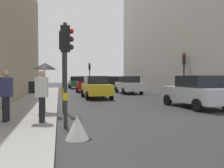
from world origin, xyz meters
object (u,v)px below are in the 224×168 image
(car_green_estate, at_px, (76,82))
(car_red_sedan, at_px, (85,84))
(traffic_light_mid_street, at_px, (184,67))
(pedestrian_with_black_backpack, at_px, (40,93))
(car_dark_suv, at_px, (112,83))
(warning_sign_triangle, at_px, (77,127))
(traffic_light_far_median, at_px, (90,71))
(traffic_light_near_left, at_px, (66,56))
(car_yellow_taxi, at_px, (96,87))
(car_white_compact, at_px, (129,85))
(pedestrian_with_umbrella, at_px, (44,73))
(car_silver_hatchback, at_px, (196,92))
(pedestrian_with_grey_backpack, at_px, (4,92))
(traffic_light_near_right, at_px, (64,55))

(car_green_estate, bearing_deg, car_red_sedan, -86.68)
(traffic_light_mid_street, height_order, pedestrian_with_black_backpack, traffic_light_mid_street)
(pedestrian_with_black_backpack, bearing_deg, car_green_estate, 83.36)
(traffic_light_mid_street, distance_m, car_dark_suv, 15.10)
(car_red_sedan, relative_size, warning_sign_triangle, 6.60)
(traffic_light_far_median, bearing_deg, traffic_light_near_left, -99.30)
(traffic_light_near_left, xyz_separation_m, car_dark_suv, (6.94, 23.50, -1.50))
(car_yellow_taxi, bearing_deg, car_white_compact, 46.46)
(traffic_light_far_median, xyz_separation_m, car_yellow_taxi, (-1.16, -12.86, -1.60))
(car_green_estate, height_order, pedestrian_with_umbrella, pedestrian_with_umbrella)
(pedestrian_with_umbrella, bearing_deg, car_silver_hatchback, 5.46)
(car_red_sedan, distance_m, car_silver_hatchback, 15.33)
(warning_sign_triangle, bearing_deg, pedestrian_with_black_backpack, 120.62)
(traffic_light_far_median, bearing_deg, car_green_estate, 118.01)
(traffic_light_far_median, bearing_deg, car_yellow_taxi, -95.16)
(car_yellow_taxi, relative_size, car_green_estate, 1.00)
(car_dark_suv, height_order, pedestrian_with_black_backpack, pedestrian_with_black_backpack)
(car_green_estate, relative_size, pedestrian_with_umbrella, 1.99)
(car_red_sedan, bearing_deg, car_yellow_taxi, -89.96)
(pedestrian_with_grey_backpack, xyz_separation_m, warning_sign_triangle, (2.29, -2.21, -0.84))
(pedestrian_with_grey_backpack, xyz_separation_m, pedestrian_with_black_backpack, (1.20, -0.38, 0.00))
(traffic_light_mid_street, relative_size, car_dark_suv, 0.84)
(traffic_light_far_median, relative_size, car_green_estate, 0.84)
(traffic_light_near_left, bearing_deg, car_green_estate, 85.29)
(pedestrian_with_umbrella, bearing_deg, traffic_light_near_left, -73.07)
(car_yellow_taxi, bearing_deg, pedestrian_with_black_backpack, -109.32)
(car_dark_suv, relative_size, pedestrian_with_black_backpack, 2.43)
(car_dark_suv, bearing_deg, pedestrian_with_umbrella, -110.64)
(pedestrian_with_umbrella, distance_m, pedestrian_with_black_backpack, 2.46)
(traffic_light_far_median, height_order, warning_sign_triangle, traffic_light_far_median)
(traffic_light_near_right, relative_size, pedestrian_with_umbrella, 1.82)
(traffic_light_near_left, xyz_separation_m, traffic_light_mid_street, (9.39, 8.69, 0.11))
(car_yellow_taxi, bearing_deg, traffic_light_mid_street, -14.04)
(car_white_compact, xyz_separation_m, car_yellow_taxi, (-4.01, -4.22, 0.00))
(car_dark_suv, bearing_deg, car_green_estate, 149.54)
(car_white_compact, distance_m, car_silver_hatchback, 11.04)
(traffic_light_mid_street, height_order, car_white_compact, traffic_light_mid_street)
(pedestrian_with_umbrella, bearing_deg, traffic_light_mid_street, 29.87)
(car_red_sedan, height_order, car_yellow_taxi, same)
(pedestrian_with_grey_backpack, distance_m, warning_sign_triangle, 3.29)
(car_yellow_taxi, distance_m, car_green_estate, 15.94)
(car_white_compact, height_order, car_silver_hatchback, same)
(car_dark_suv, bearing_deg, car_yellow_taxi, -108.13)
(car_red_sedan, height_order, car_silver_hatchback, same)
(car_silver_hatchback, xyz_separation_m, car_green_estate, (-4.93, 22.74, 0.00))
(pedestrian_with_umbrella, height_order, pedestrian_with_black_backpack, pedestrian_with_umbrella)
(car_red_sedan, bearing_deg, traffic_light_far_median, 76.86)
(traffic_light_mid_street, bearing_deg, car_red_sedan, 125.28)
(car_red_sedan, relative_size, pedestrian_with_grey_backpack, 2.42)
(traffic_light_near_left, distance_m, traffic_light_mid_street, 12.79)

